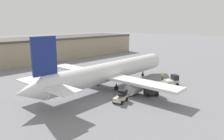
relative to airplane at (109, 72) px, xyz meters
The scene contains 7 objects.
ground_plane 3.41m from the airplane, ahead, with size 400.00×400.00×0.00m, color slate.
terminal_building 43.28m from the airplane, 80.78° to the left, with size 85.47×18.15×7.97m.
airplane is the anchor object (origin of this frame).
ground_crew_worker 14.23m from the airplane, 21.00° to the right, with size 0.39×0.39×1.79m.
baggage_tug 14.02m from the airplane, 40.52° to the right, with size 3.31×3.22×2.27m.
belt_loader_truck 9.16m from the airplane, 123.25° to the right, with size 3.19×2.34×1.96m.
pushback_tug 9.87m from the airplane, 80.31° to the right, with size 3.10×3.00×2.56m.
Camera 1 is at (-32.90, -30.29, 13.28)m, focal length 35.00 mm.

